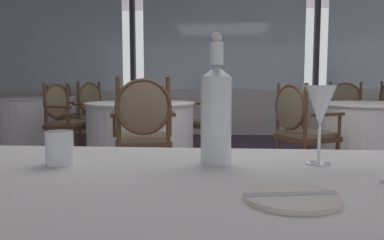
# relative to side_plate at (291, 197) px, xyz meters

# --- Properties ---
(ground_plane) EXTENTS (14.76, 14.76, 0.00)m
(ground_plane) POSITION_rel_side_plate_xyz_m (-0.08, 2.06, -0.75)
(ground_plane) COLOR #47384C
(window_wall_far) EXTENTS (10.67, 0.14, 2.77)m
(window_wall_far) POSITION_rel_side_plate_xyz_m (-0.08, 6.33, 0.36)
(window_wall_far) COLOR silver
(window_wall_far) RESTS_ON ground_plane
(side_plate) EXTENTS (0.18, 0.18, 0.01)m
(side_plate) POSITION_rel_side_plate_xyz_m (0.00, 0.00, 0.00)
(side_plate) COLOR silver
(side_plate) RESTS_ON foreground_table
(butter_knife) EXTENTS (0.18, 0.05, 0.00)m
(butter_knife) POSITION_rel_side_plate_xyz_m (0.00, 0.00, 0.01)
(butter_knife) COLOR silver
(butter_knife) RESTS_ON foreground_table
(water_bottle) EXTENTS (0.08, 0.08, 0.35)m
(water_bottle) POSITION_rel_side_plate_xyz_m (-0.14, 0.31, 0.14)
(water_bottle) COLOR white
(water_bottle) RESTS_ON foreground_table
(wine_glass) EXTENTS (0.08, 0.08, 0.21)m
(wine_glass) POSITION_rel_side_plate_xyz_m (0.13, 0.32, 0.15)
(wine_glass) COLOR white
(wine_glass) RESTS_ON foreground_table
(water_tumbler) EXTENTS (0.07, 0.07, 0.09)m
(water_tumbler) POSITION_rel_side_plate_xyz_m (-0.56, 0.27, 0.04)
(water_tumbler) COLOR white
(water_tumbler) RESTS_ON foreground_table
(background_table_0) EXTENTS (1.21, 1.21, 0.74)m
(background_table_0) POSITION_rel_side_plate_xyz_m (-1.01, 3.42, -0.38)
(background_table_0) COLOR white
(background_table_0) RESTS_ON ground_plane
(dining_chair_0_0) EXTENTS (0.61, 0.56, 1.01)m
(dining_chair_0_0) POSITION_rel_side_plate_xyz_m (-0.77, 2.41, -0.16)
(dining_chair_0_0) COLOR brown
(dining_chair_0_0) RESTS_ON ground_plane
(dining_chair_0_1) EXTENTS (0.66, 0.66, 0.90)m
(dining_chair_0_1) POSITION_rel_side_plate_xyz_m (-0.27, 4.13, -0.22)
(dining_chair_0_1) COLOR brown
(dining_chair_0_1) RESTS_ON ground_plane
(dining_chair_0_2) EXTENTS (0.57, 0.62, 0.96)m
(dining_chair_0_2) POSITION_rel_side_plate_xyz_m (-2.00, 3.72, -0.19)
(dining_chair_0_2) COLOR brown
(dining_chair_0_2) RESTS_ON ground_plane
(background_table_1) EXTENTS (1.20, 1.20, 0.74)m
(background_table_1) POSITION_rel_side_plate_xyz_m (1.54, 3.45, -0.38)
(background_table_1) COLOR white
(background_table_1) RESTS_ON ground_plane
(dining_chair_1_1) EXTENTS (0.55, 0.48, 0.98)m
(dining_chair_1_1) POSITION_rel_side_plate_xyz_m (1.57, 4.49, -0.19)
(dining_chair_1_1) COLOR brown
(dining_chair_1_1) RESTS_ON ground_plane
(dining_chair_1_2) EXTENTS (0.62, 0.65, 0.96)m
(dining_chair_1_2) POSITION_rel_side_plate_xyz_m (0.64, 2.97, -0.19)
(dining_chair_1_2) COLOR brown
(dining_chair_1_2) RESTS_ON ground_plane
(background_table_2) EXTENTS (1.30, 1.30, 0.74)m
(background_table_2) POSITION_rel_side_plate_xyz_m (-3.02, 4.92, -0.38)
(background_table_2) COLOR white
(background_table_2) RESTS_ON ground_plane
(dining_chair_2_1) EXTENTS (0.61, 0.64, 0.98)m
(dining_chair_2_1) POSITION_rel_side_plate_xyz_m (-2.04, 4.46, -0.18)
(dining_chair_2_1) COLOR brown
(dining_chair_2_1) RESTS_ON ground_plane
(dining_chair_2_2) EXTENTS (0.57, 0.50, 0.92)m
(dining_chair_2_2) POSITION_rel_side_plate_xyz_m (-3.11, 5.99, -0.21)
(dining_chair_2_2) COLOR brown
(dining_chair_2_2) RESTS_ON ground_plane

